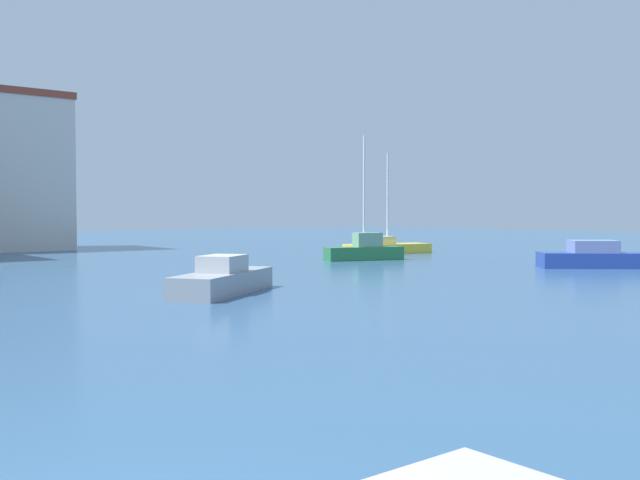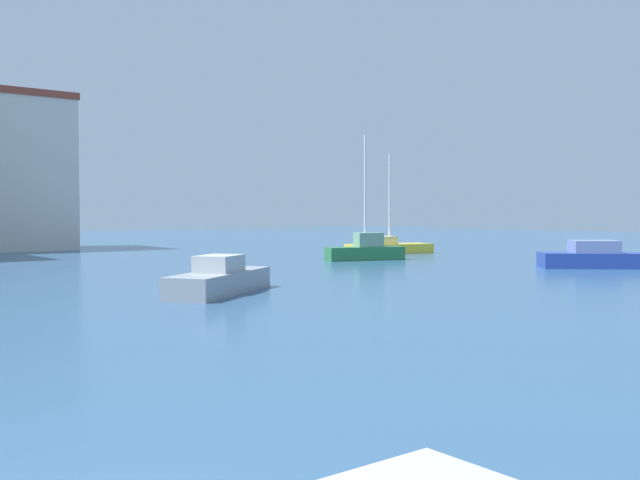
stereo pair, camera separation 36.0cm
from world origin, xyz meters
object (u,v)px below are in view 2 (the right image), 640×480
at_px(sailboat_green_mid_harbor, 366,249).
at_px(sailboat_yellow_center_channel, 387,247).
at_px(motorboat_blue_inner_mooring, 599,258).
at_px(motorboat_grey_behind_lamppost, 220,280).

height_order(sailboat_green_mid_harbor, sailboat_yellow_center_channel, sailboat_green_mid_harbor).
bearing_deg(sailboat_green_mid_harbor, sailboat_yellow_center_channel, 36.19).
relative_size(sailboat_green_mid_harbor, motorboat_blue_inner_mooring, 1.30).
xyz_separation_m(motorboat_grey_behind_lamppost, sailboat_yellow_center_channel, (20.68, 13.62, -0.02)).
bearing_deg(sailboat_yellow_center_channel, motorboat_blue_inner_mooring, -92.09).
bearing_deg(motorboat_grey_behind_lamppost, sailboat_yellow_center_channel, 33.36).
bearing_deg(sailboat_green_mid_harbor, motorboat_blue_inner_mooring, -65.98).
distance_m(sailboat_green_mid_harbor, motorboat_grey_behind_lamppost, 17.81).
xyz_separation_m(sailboat_green_mid_harbor, sailboat_yellow_center_channel, (5.62, 4.11, -0.17)).
height_order(motorboat_blue_inner_mooring, motorboat_grey_behind_lamppost, motorboat_blue_inner_mooring).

